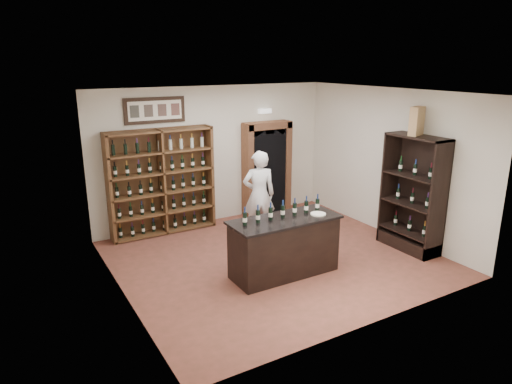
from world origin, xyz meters
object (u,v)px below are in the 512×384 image
Objects in this scene: shopkeeper at (259,195)px; wine_crate at (417,121)px; wine_shelf at (161,182)px; side_cabinet at (412,211)px; tasting_counter at (284,247)px; counter_bottle_0 at (245,219)px.

wine_crate is at bearing 156.93° from shopkeeper.
wine_shelf is 4.25× the size of wine_crate.
side_cabinet reaches higher than shopkeeper.
wine_crate is at bearing -40.04° from wine_shelf.
wine_crate is at bearing 128.84° from side_cabinet.
wine_shelf is 5.12m from wine_crate.
wine_shelf is at bearing -20.38° from shopkeeper.
wine_crate is at bearing -5.12° from tasting_counter.
wine_shelf is at bearing 97.53° from counter_bottle_0.
tasting_counter is 0.95m from counter_bottle_0.
tasting_counter is at bearing 91.54° from shopkeeper.
counter_bottle_0 is 3.48m from side_cabinet.
shopkeeper is at bearing 138.60° from side_cabinet.
side_cabinet is (2.72, -0.30, 0.26)m from tasting_counter.
side_cabinet is (3.44, -0.36, -0.35)m from counter_bottle_0.
wine_shelf reaches higher than tasting_counter.
shopkeeper is at bearing 119.48° from wine_crate.
wine_crate is (3.40, -0.30, 1.35)m from counter_bottle_0.
counter_bottle_0 is at bearing 174.03° from side_cabinet.
side_cabinet is at bearing -40.21° from wine_shelf.
side_cabinet is 1.22× the size of shopkeeper.
tasting_counter is 1.04× the size of shopkeeper.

